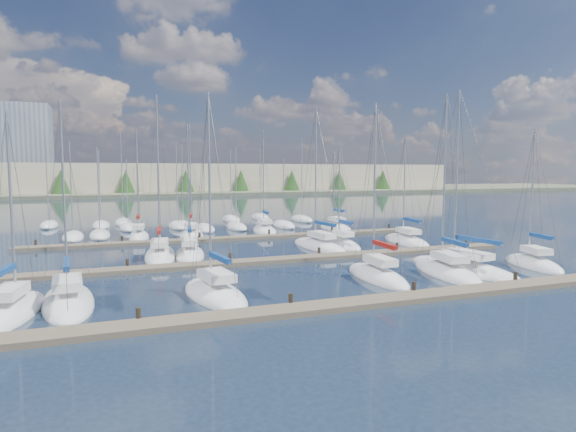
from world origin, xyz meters
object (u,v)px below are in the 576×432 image
object	(u,v)px
sailboat_l	(341,244)
sailboat_d	(377,276)
sailboat_k	(319,246)
sailboat_n	(139,236)
sailboat_m	(406,241)
sailboat_c	(215,294)
sailboat_q	(336,228)
sailboat_i	(160,255)
sailboat_o	(191,235)
sailboat_f	(463,268)
sailboat_a	(12,312)
sailboat_e	(446,271)
sailboat_p	(265,230)
sailboat_g	(533,264)
sailboat_b	(68,301)
sailboat_j	(190,254)

from	to	relation	value
sailboat_l	sailboat_d	distance (m)	14.57
sailboat_k	sailboat_n	world-z (taller)	sailboat_k
sailboat_m	sailboat_c	xyz separation A→B (m)	(-23.43, -14.44, 0.01)
sailboat_q	sailboat_i	distance (m)	27.08
sailboat_m	sailboat_c	size ratio (longest dim) A/B	0.93
sailboat_o	sailboat_i	xyz separation A→B (m)	(-4.73, -12.38, -0.00)
sailboat_n	sailboat_m	bearing A→B (deg)	-21.42
sailboat_o	sailboat_c	size ratio (longest dim) A/B	1.06
sailboat_o	sailboat_f	size ratio (longest dim) A/B	0.96
sailboat_n	sailboat_a	size ratio (longest dim) A/B	1.14
sailboat_l	sailboat_e	world-z (taller)	sailboat_e
sailboat_e	sailboat_a	distance (m)	27.95
sailboat_k	sailboat_m	xyz separation A→B (m)	(9.98, -0.15, -0.01)
sailboat_p	sailboat_m	bearing A→B (deg)	-44.08
sailboat_c	sailboat_d	bearing A→B (deg)	-3.62
sailboat_a	sailboat_d	world-z (taller)	sailboat_d
sailboat_g	sailboat_n	xyz separation A→B (m)	(-28.28, 27.72, 0.02)
sailboat_b	sailboat_a	size ratio (longest dim) A/B	1.07
sailboat_o	sailboat_a	bearing A→B (deg)	-105.83
sailboat_o	sailboat_d	world-z (taller)	sailboat_o
sailboat_n	sailboat_j	world-z (taller)	sailboat_n
sailboat_m	sailboat_o	bearing A→B (deg)	155.20
sailboat_i	sailboat_j	bearing A→B (deg)	-0.40
sailboat_e	sailboat_i	size ratio (longest dim) A/B	0.93
sailboat_n	sailboat_m	world-z (taller)	sailboat_n
sailboat_g	sailboat_j	distance (m)	28.52
sailboat_p	sailboat_d	size ratio (longest dim) A/B	1.02
sailboat_k	sailboat_i	bearing A→B (deg)	175.40
sailboat_g	sailboat_p	size ratio (longest dim) A/B	0.87
sailboat_g	sailboat_i	size ratio (longest dim) A/B	0.78
sailboat_q	sailboat_e	bearing A→B (deg)	-100.30
sailboat_l	sailboat_k	size ratio (longest dim) A/B	0.76
sailboat_q	sailboat_c	bearing A→B (deg)	-128.77
sailboat_g	sailboat_i	xyz separation A→B (m)	(-27.29, 14.45, 0.01)
sailboat_g	sailboat_p	distance (m)	31.33
sailboat_o	sailboat_j	world-z (taller)	sailboat_o
sailboat_e	sailboat_b	bearing A→B (deg)	-170.11
sailboat_p	sailboat_i	bearing A→B (deg)	-127.25
sailboat_c	sailboat_j	bearing A→B (deg)	79.12
sailboat_p	sailboat_d	bearing A→B (deg)	-83.26
sailboat_m	sailboat_q	bearing A→B (deg)	103.61
sailboat_m	sailboat_q	size ratio (longest dim) A/B	1.12
sailboat_n	sailboat_c	size ratio (longest dim) A/B	1.00
sailboat_a	sailboat_q	bearing A→B (deg)	49.66
sailboat_k	sailboat_d	bearing A→B (deg)	-101.18
sailboat_p	sailboat_j	distance (m)	18.35
sailboat_g	sailboat_n	size ratio (longest dim) A/B	0.89
sailboat_n	sailboat_o	distance (m)	5.78
sailboat_e	sailboat_q	world-z (taller)	sailboat_e
sailboat_n	sailboat_q	distance (m)	24.56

